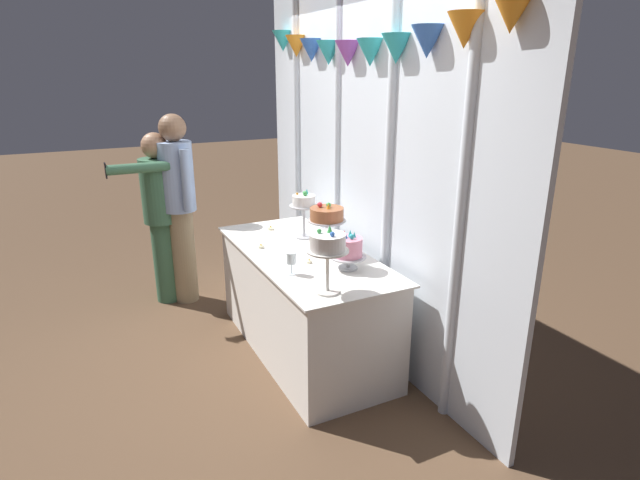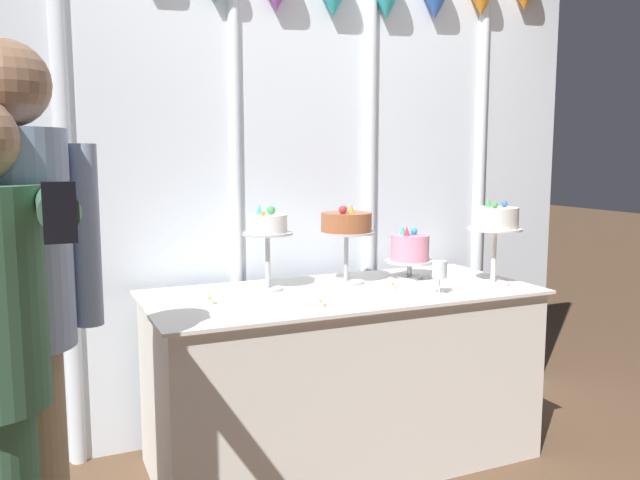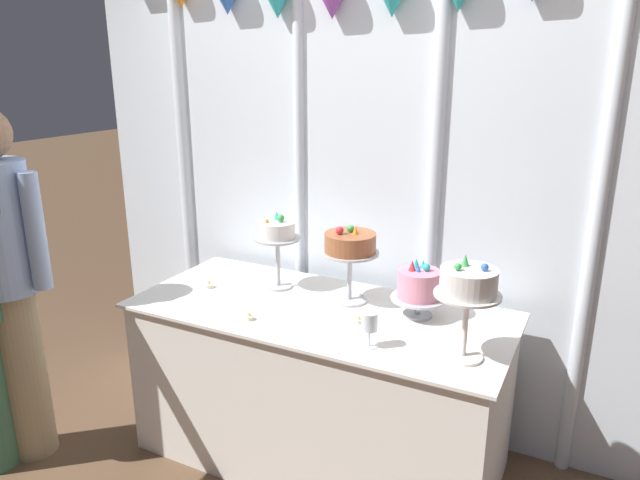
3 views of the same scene
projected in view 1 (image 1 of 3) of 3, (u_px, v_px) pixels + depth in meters
ground_plane at (293, 351)px, 3.93m from camera, size 24.00×24.00×0.00m
draped_curtain at (362, 155)px, 3.71m from camera, size 3.28×0.19×2.70m
cake_table at (304, 302)px, 3.85m from camera, size 1.76×0.78×0.80m
cake_display_leftmost at (304, 204)px, 3.96m from camera, size 0.23×0.23×0.39m
cake_display_midleft at (327, 217)px, 3.62m from camera, size 0.27×0.27×0.38m
cake_display_midright at (348, 249)px, 3.37m from camera, size 0.25×0.25×0.26m
cake_display_rightmost at (328, 246)px, 2.96m from camera, size 0.25×0.25×0.41m
wine_glass at (291, 259)px, 3.29m from camera, size 0.07×0.07×0.15m
tealight_far_left at (271, 229)px, 4.24m from camera, size 0.05×0.05×0.03m
tealight_near_left at (261, 247)px, 3.80m from camera, size 0.04×0.04×0.03m
tealight_near_right at (309, 262)px, 3.51m from camera, size 0.04×0.04×0.03m
guest_man_pink_jacket at (179, 200)px, 4.52m from camera, size 0.46×0.36×1.71m
guest_girl_blue_dress at (160, 210)px, 4.55m from camera, size 0.44×0.63×1.56m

